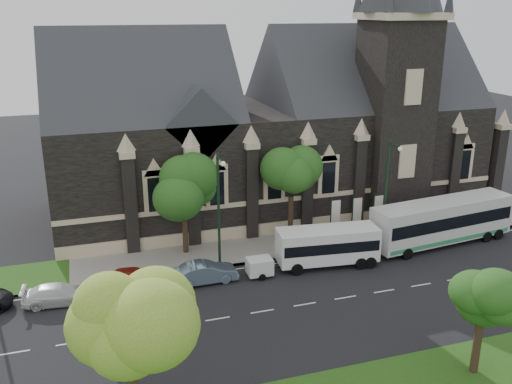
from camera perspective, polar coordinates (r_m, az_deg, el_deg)
name	(u,v)px	position (r m, az deg, el deg)	size (l,w,h in m)	color
ground	(305,304)	(38.19, 5.00, -11.37)	(160.00, 160.00, 0.00)	black
sidewalk	(260,248)	(46.10, 0.46, -5.75)	(80.00, 5.00, 0.15)	gray
museum	(281,126)	(53.62, 2.59, 6.78)	(40.00, 17.70, 29.90)	black
tree_park_near	(134,313)	(25.06, -12.41, -11.96)	(4.42, 4.42, 8.56)	black
tree_park_east	(485,294)	(32.02, 22.32, -9.61)	(3.40, 3.40, 6.28)	black
tree_walk_right	(293,174)	(46.21, 3.79, 1.87)	(4.08, 4.08, 7.80)	black
tree_walk_left	(185,185)	(43.85, -7.23, 0.73)	(3.91, 3.91, 7.64)	black
street_lamp_near	(387,187)	(46.24, 13.28, 0.50)	(0.36, 1.88, 9.00)	black
street_lamp_mid	(219,205)	(41.05, -3.78, -1.31)	(0.36, 1.88, 9.00)	black
banner_flag_left	(334,216)	(47.00, 7.96, -2.40)	(0.90, 0.10, 4.00)	black
banner_flag_center	(355,213)	(47.87, 10.13, -2.13)	(0.90, 0.10, 4.00)	black
banner_flag_right	(376,211)	(48.80, 12.21, -1.87)	(0.90, 0.10, 4.00)	black
tour_coach	(442,221)	(48.90, 18.50, -2.81)	(13.12, 4.21, 3.76)	silver
shuttle_bus	(328,244)	(43.05, 7.34, -5.33)	(7.93, 3.43, 2.97)	white
box_trailer	(260,266)	(41.32, 0.36, -7.61)	(2.66, 1.56, 1.42)	silver
sedan	(205,273)	(40.66, -5.22, -8.20)	(1.63, 4.66, 1.54)	slate
car_far_red	(133,277)	(40.82, -12.42, -8.53)	(1.74, 4.32, 1.47)	maroon
car_far_white	(59,294)	(40.09, -19.52, -9.82)	(1.91, 4.69, 1.36)	silver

